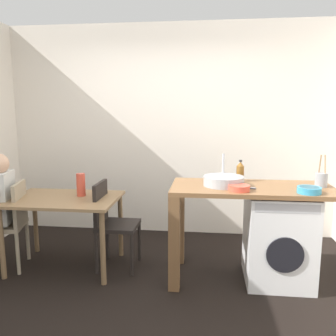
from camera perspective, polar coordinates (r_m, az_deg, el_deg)
ground_plane at (r=3.22m, az=-3.23°, el=-20.68°), size 5.46×5.46×0.00m
wall_back at (r=4.53m, az=0.39°, el=6.12°), size 4.60×0.10×2.70m
dining_table at (r=3.70m, az=-16.81°, el=-6.18°), size 1.10×0.76×0.74m
chair_person_seat at (r=3.92m, az=-24.64°, el=-7.86°), size 0.48×0.48×0.90m
chair_opposite at (r=3.63m, az=-9.39°, el=-8.45°), size 0.40×0.40×0.90m
kitchen_counter at (r=3.33m, az=10.00°, el=-5.57°), size 1.50×0.68×0.92m
washing_machine at (r=3.49m, az=17.77°, el=-10.90°), size 0.60×0.61×0.86m
sink_basin at (r=3.28m, az=9.20°, el=-2.12°), size 0.38×0.38×0.09m
tap at (r=3.44m, az=9.11°, el=0.03°), size 0.02×0.02×0.28m
bottle_tall_green at (r=3.50m, az=11.85°, el=-0.60°), size 0.08×0.08×0.21m
mixing_bowl at (r=3.09m, az=11.68°, el=-3.20°), size 0.19×0.19×0.05m
utensil_crock at (r=3.48m, az=24.02°, el=-1.74°), size 0.11×0.11×0.30m
colander at (r=3.18m, az=22.31°, el=-3.34°), size 0.20×0.20×0.06m
vase at (r=3.68m, az=-14.21°, el=-2.69°), size 0.09×0.09×0.24m
scissors at (r=3.20m, az=13.06°, el=-3.26°), size 0.15×0.06×0.01m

